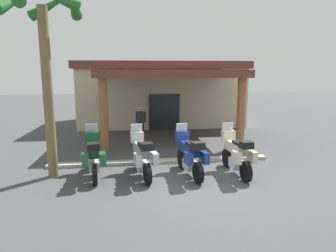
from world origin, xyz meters
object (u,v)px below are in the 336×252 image
object	(u,v)px
motorcycle_green	(93,156)
motorcycle_cream	(237,154)
motorcycle_silver	(142,156)
palm_tree_roadside	(43,28)
motorcycle_blue	(190,155)
motel_building	(160,92)
pedestrian	(141,120)

from	to	relation	value
motorcycle_green	motorcycle_cream	bearing A→B (deg)	-102.50
motorcycle_silver	palm_tree_roadside	size ratio (longest dim) A/B	0.36
motorcycle_green	palm_tree_roadside	world-z (taller)	palm_tree_roadside
motorcycle_silver	motorcycle_blue	distance (m)	1.56
motorcycle_silver	motorcycle_blue	size ratio (longest dim) A/B	1.00
motorcycle_green	motorcycle_blue	size ratio (longest dim) A/B	1.00
palm_tree_roadside	motel_building	bearing A→B (deg)	64.61
motorcycle_silver	motorcycle_blue	bearing A→B (deg)	-103.14
pedestrian	motorcycle_green	bearing A→B (deg)	173.20
motel_building	motorcycle_silver	xyz separation A→B (m)	(-1.83, -10.38, -1.38)
motorcycle_cream	pedestrian	bearing A→B (deg)	23.43
pedestrian	motorcycle_blue	bearing A→B (deg)	-155.63
motel_building	palm_tree_roadside	bearing A→B (deg)	-113.55
motel_building	motorcycle_green	bearing A→B (deg)	-106.58
motel_building	pedestrian	size ratio (longest dim) A/B	6.63
motel_building	motorcycle_blue	bearing A→B (deg)	-89.69
motorcycle_silver	motorcycle_cream	size ratio (longest dim) A/B	1.00
motel_building	motorcycle_green	xyz separation A→B (m)	(-3.39, -10.18, -1.38)
motorcycle_blue	motorcycle_silver	bearing A→B (deg)	78.13
motorcycle_silver	motorcycle_cream	distance (m)	3.12
motel_building	palm_tree_roadside	xyz separation A→B (m)	(-4.72, -9.94, 2.58)
motorcycle_green	pedestrian	distance (m)	5.74
motorcycle_silver	pedestrian	world-z (taller)	pedestrian
motorcycle_cream	motel_building	bearing A→B (deg)	4.45
motorcycle_blue	palm_tree_roadside	distance (m)	5.97
motorcycle_green	palm_tree_roadside	size ratio (longest dim) A/B	0.36
motorcycle_green	motorcycle_silver	distance (m)	1.57
palm_tree_roadside	motorcycle_silver	bearing A→B (deg)	-8.67
motorcycle_blue	palm_tree_roadside	size ratio (longest dim) A/B	0.36
motel_building	motorcycle_cream	size ratio (longest dim) A/B	4.92
motel_building	motorcycle_blue	size ratio (longest dim) A/B	4.93
palm_tree_roadside	motorcycle_cream	bearing A→B (deg)	-6.22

